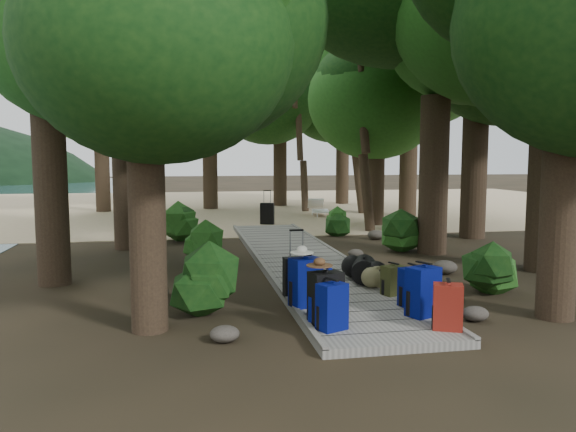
{
  "coord_description": "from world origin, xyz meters",
  "views": [
    {
      "loc": [
        -2.54,
        -11.13,
        2.35
      ],
      "look_at": [
        -0.21,
        1.5,
        1.0
      ],
      "focal_mm": 35.0,
      "sensor_mm": 36.0,
      "label": 1
    }
  ],
  "objects": [
    {
      "name": "tree_right_f",
      "position": [
        6.23,
        9.99,
        5.0
      ],
      "size": [
        5.6,
        5.6,
        10.0
      ],
      "primitive_type": null,
      "color": "black",
      "rests_on": "ground"
    },
    {
      "name": "ground",
      "position": [
        0.0,
        0.0,
        0.0
      ],
      "size": [
        120.0,
        120.0,
        0.0
      ],
      "primitive_type": "plane",
      "color": "#322619",
      "rests_on": "ground"
    },
    {
      "name": "rock_left_d",
      "position": [
        -1.88,
        3.31,
        0.08
      ],
      "size": [
        0.29,
        0.26,
        0.16
      ],
      "primitive_type": null,
      "color": "#4C473F",
      "rests_on": "ground"
    },
    {
      "name": "duffel_right_black",
      "position": [
        0.61,
        -1.63,
        0.34
      ],
      "size": [
        0.64,
        0.8,
        0.44
      ],
      "primitive_type": null,
      "rotation": [
        0.0,
        0.0,
        -0.34
      ],
      "color": "black",
      "rests_on": "boardwalk"
    },
    {
      "name": "boardwalk",
      "position": [
        0.0,
        1.0,
        0.06
      ],
      "size": [
        2.0,
        12.0,
        0.12
      ],
      "primitive_type": "cube",
      "color": "gray",
      "rests_on": "ground"
    },
    {
      "name": "backpack_right_b",
      "position": [
        0.73,
        -3.88,
        0.51
      ],
      "size": [
        0.51,
        0.45,
        0.77
      ],
      "primitive_type": null,
      "rotation": [
        0.0,
        0.0,
        0.41
      ],
      "color": "#030573",
      "rests_on": "boardwalk"
    },
    {
      "name": "tree_left_b",
      "position": [
        -4.94,
        -0.27,
        4.23
      ],
      "size": [
        4.7,
        4.7,
        8.46
      ],
      "primitive_type": null,
      "color": "black",
      "rests_on": "ground"
    },
    {
      "name": "duffel_right_khaki",
      "position": [
        0.64,
        -1.87,
        0.31
      ],
      "size": [
        0.5,
        0.63,
        0.37
      ],
      "primitive_type": null,
      "rotation": [
        0.0,
        0.0,
        0.26
      ],
      "color": "olive",
      "rests_on": "boardwalk"
    },
    {
      "name": "rock_left_c",
      "position": [
        -1.92,
        0.72,
        0.15
      ],
      "size": [
        0.56,
        0.51,
        0.31
      ],
      "primitive_type": null,
      "color": "#4C473F",
      "rests_on": "ground"
    },
    {
      "name": "backpack_left_c",
      "position": [
        -0.78,
        -3.07,
        0.53
      ],
      "size": [
        0.51,
        0.43,
        0.81
      ],
      "primitive_type": null,
      "rotation": [
        0.0,
        0.0,
        0.3
      ],
      "color": "#030573",
      "rests_on": "boardwalk"
    },
    {
      "name": "backpack_left_a",
      "position": [
        -0.69,
        -4.26,
        0.46
      ],
      "size": [
        0.43,
        0.38,
        0.68
      ],
      "primitive_type": null,
      "rotation": [
        0.0,
        0.0,
        0.43
      ],
      "color": "#030573",
      "rests_on": "boardwalk"
    },
    {
      "name": "tree_back_d",
      "position": [
        -5.99,
        13.99,
        4.43
      ],
      "size": [
        5.32,
        5.32,
        8.86
      ],
      "primitive_type": null,
      "color": "black",
      "rests_on": "ground"
    },
    {
      "name": "palm_left_a",
      "position": [
        -4.23,
        6.16,
        3.91
      ],
      "size": [
        4.91,
        4.91,
        7.82
      ],
      "primitive_type": null,
      "color": "#164212",
      "rests_on": "ground"
    },
    {
      "name": "kayak",
      "position": [
        -3.78,
        10.33,
        0.19
      ],
      "size": [
        1.11,
        3.41,
        0.33
      ],
      "primitive_type": "ellipsoid",
      "rotation": [
        0.0,
        0.0,
        0.12
      ],
      "color": "#9E2F0D",
      "rests_on": "sand_beach"
    },
    {
      "name": "hat_brown",
      "position": [
        -0.78,
        -3.92,
        0.95
      ],
      "size": [
        0.36,
        0.36,
        0.11
      ],
      "primitive_type": null,
      "color": "#51351E",
      "rests_on": "backpack_left_b"
    },
    {
      "name": "backpack_left_d",
      "position": [
        -0.72,
        -2.23,
        0.38
      ],
      "size": [
        0.34,
        0.25,
        0.52
      ],
      "primitive_type": null,
      "rotation": [
        0.0,
        0.0,
        0.01
      ],
      "color": "#030573",
      "rests_on": "boardwalk"
    },
    {
      "name": "tree_left_a",
      "position": [
        -3.04,
        -3.48,
        3.51
      ],
      "size": [
        4.22,
        4.22,
        7.03
      ],
      "primitive_type": null,
      "color": "black",
      "rests_on": "ground"
    },
    {
      "name": "sun_lounger",
      "position": [
        2.79,
        10.55,
        0.34
      ],
      "size": [
        1.02,
        2.09,
        0.65
      ],
      "primitive_type": null,
      "rotation": [
        0.0,
        0.0,
        -0.19
      ],
      "color": "silver",
      "rests_on": "sand_beach"
    },
    {
      "name": "tree_left_c",
      "position": [
        -4.04,
        3.69,
        4.34
      ],
      "size": [
        4.99,
        4.99,
        8.67
      ],
      "primitive_type": null,
      "color": "black",
      "rests_on": "ground"
    },
    {
      "name": "hat_white",
      "position": [
        -0.84,
        -3.08,
        0.99
      ],
      "size": [
        0.35,
        0.35,
        0.12
      ],
      "primitive_type": null,
      "color": "silver",
      "rests_on": "backpack_left_c"
    },
    {
      "name": "shrub_left_c",
      "position": [
        -2.79,
        4.62,
        0.54
      ],
      "size": [
        1.21,
        1.21,
        1.09
      ],
      "primitive_type": null,
      "color": "#1F4F17",
      "rests_on": "ground"
    },
    {
      "name": "backpack_right_d",
      "position": [
        0.77,
        -2.64,
        0.38
      ],
      "size": [
        0.41,
        0.35,
        0.53
      ],
      "primitive_type": null,
      "rotation": [
        0.0,
        0.0,
        0.35
      ],
      "color": "#373B17",
      "rests_on": "boardwalk"
    },
    {
      "name": "tree_back_b",
      "position": [
        2.02,
        15.62,
        4.62
      ],
      "size": [
        5.18,
        5.18,
        9.25
      ],
      "primitive_type": null,
      "color": "black",
      "rests_on": "ground"
    },
    {
      "name": "palm_right_c",
      "position": [
        2.83,
        12.75,
        3.3
      ],
      "size": [
        4.15,
        4.15,
        6.61
      ],
      "primitive_type": null,
      "color": "#164212",
      "rests_on": "ground"
    },
    {
      "name": "shrub_right_c",
      "position": [
        2.01,
        5.15,
        0.4
      ],
      "size": [
        0.88,
        0.88,
        0.79
      ],
      "primitive_type": null,
      "color": "#1F4F17",
      "rests_on": "ground"
    },
    {
      "name": "shrub_left_b",
      "position": [
        -2.18,
        1.07,
        0.4
      ],
      "size": [
        0.88,
        0.88,
        0.8
      ],
      "primitive_type": null,
      "color": "#1F4F17",
      "rests_on": "ground"
    },
    {
      "name": "palm_right_a",
      "position": [
        3.38,
        6.05,
        3.68
      ],
      "size": [
        4.32,
        4.32,
        7.36
      ],
      "primitive_type": null,
      "color": "#164212",
      "rests_on": "ground"
    },
    {
      "name": "backpack_left_b",
      "position": [
        -0.7,
        -3.96,
        0.51
      ],
      "size": [
        0.48,
        0.39,
        0.78
      ],
      "primitive_type": null,
      "rotation": [
        0.0,
        0.0,
        0.24
      ],
      "color": "black",
      "rests_on": "boardwalk"
    },
    {
      "name": "tree_right_b",
      "position": [
        4.76,
        -0.82,
        5.33
      ],
      "size": [
        5.97,
        5.97,
        10.66
      ],
      "primitive_type": null,
      "color": "black",
      "rests_on": "ground"
    },
    {
      "name": "tree_right_c",
      "position": [
        3.41,
        1.62,
        5.02
      ],
      "size": [
        5.8,
        5.8,
        10.04
      ],
      "primitive_type": null,
      "color": "black",
      "rests_on": "ground"
    },
    {
      "name": "backpack_right_a",
      "position": [
        0.79,
        -4.52,
        0.45
      ],
      "size": [
        0.44,
        0.39,
        0.66
      ],
      "primitive_type": null,
      "rotation": [
        0.0,
        0.0,
        -0.41
      ],
      "color": "maroon",
      "rests_on": "boardwalk"
    },
    {
      "name": "rock_right_c",
      "position": [
        1.39,
        1.37,
        0.1
      ],
      "size": [
        0.36,
        0.33,
        0.2
      ],
      "primitive_type": null,
      "color": "#4C473F",
      "rests_on": "ground"
    },
    {
      "name": "tree_right_d",
      "position": [
        5.72,
        3.89,
        5.19
      ],
      "size": [
        5.67,
        5.67,
        10.39
      ],
      "primitive_type": null,
      "color": "black",
      "rests_on": "ground"
    },
    {
      "name": "rock_left_a",
      "position": [
        -2.07,
        -4.15,
        0.11
      ],
      "size": [
        0.38,
        0.34,
        0.21
      ],
      "primitive_type": null,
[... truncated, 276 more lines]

